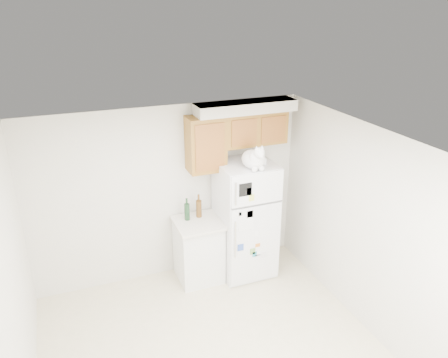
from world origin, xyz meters
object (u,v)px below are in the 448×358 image
storage_box_front (260,161)px  bottle_amber (199,206)px  refrigerator (245,219)px  cat (255,159)px  bottle_green (187,209)px  base_counter (198,250)px  storage_box_back (256,158)px

storage_box_front → bottle_amber: storage_box_front is taller
storage_box_front → refrigerator: bearing=160.1°
refrigerator → cat: (0.02, -0.20, 0.99)m
refrigerator → bottle_green: bearing=168.1°
refrigerator → bottle_green: 0.86m
base_counter → bottle_green: 0.64m
refrigerator → storage_box_front: bearing=-23.8°
bottle_green → base_counter: bearing=-38.7°
base_counter → bottle_green: bottle_green is taller
storage_box_back → refrigerator: bearing=173.4°
cat → bottle_green: cat is taller
base_counter → bottle_green: (-0.12, 0.10, 0.62)m
storage_box_back → bottle_green: (-0.97, 0.12, -0.67)m
storage_box_back → storage_box_front: (-0.00, -0.12, -0.01)m
refrigerator → storage_box_back: storage_box_back is taller
base_counter → bottle_amber: bearing=63.9°
storage_box_back → storage_box_front: 0.12m
cat → refrigerator: bearing=96.1°
storage_box_front → bottle_green: bearing=169.9°
refrigerator → base_counter: refrigerator is taller
bottle_amber → storage_box_back: bearing=-10.4°
refrigerator → storage_box_front: storage_box_front is taller
refrigerator → bottle_amber: bearing=162.8°
refrigerator → bottle_green: refrigerator is taller
refrigerator → base_counter: bearing=173.9°
base_counter → cat: cat is taller
cat → bottle_amber: size_ratio=1.51×
cat → bottle_green: size_ratio=1.59×
bottle_amber → cat: bearing=-31.4°
refrigerator → storage_box_back: 0.91m
storage_box_back → bottle_amber: (-0.79, 0.15, -0.66)m
base_counter → storage_box_back: size_ratio=5.11×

